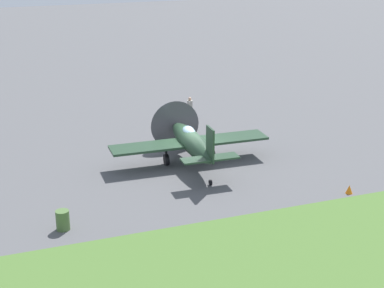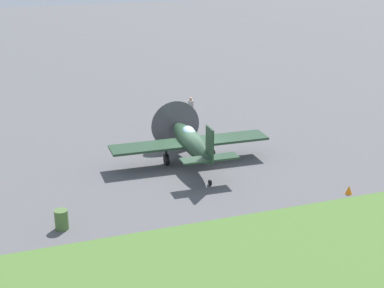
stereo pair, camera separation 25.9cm
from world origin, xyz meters
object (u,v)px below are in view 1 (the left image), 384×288
airplane_lead (191,141)px  fuel_drum (63,220)px  ground_crew_chief (190,109)px  runway_marker_cone (349,189)px

airplane_lead → fuel_drum: size_ratio=10.03×
fuel_drum → ground_crew_chief: bearing=50.5°
ground_crew_chief → runway_marker_cone: size_ratio=3.93×
ground_crew_chief → runway_marker_cone: ground_crew_chief is taller
ground_crew_chief → runway_marker_cone: (3.33, -14.02, -0.69)m
ground_crew_chief → fuel_drum: bearing=-15.8°
runway_marker_cone → airplane_lead: bearing=132.8°
airplane_lead → runway_marker_cone: bearing=-45.3°
airplane_lead → runway_marker_cone: airplane_lead is taller
airplane_lead → fuel_drum: 9.68m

